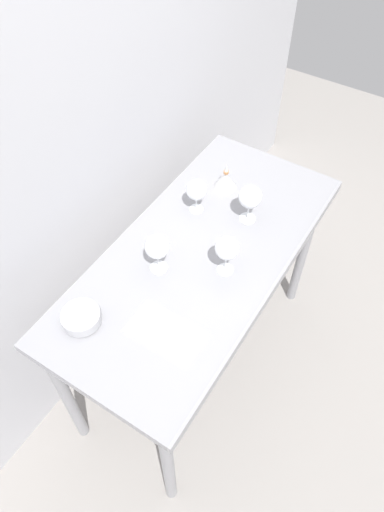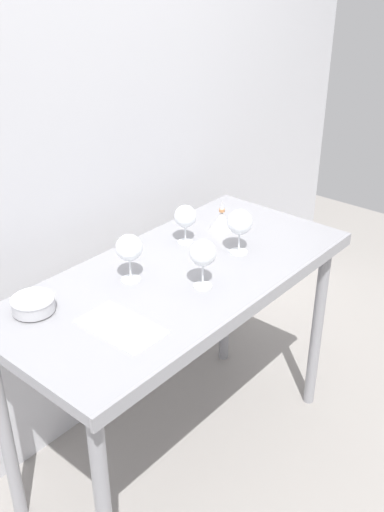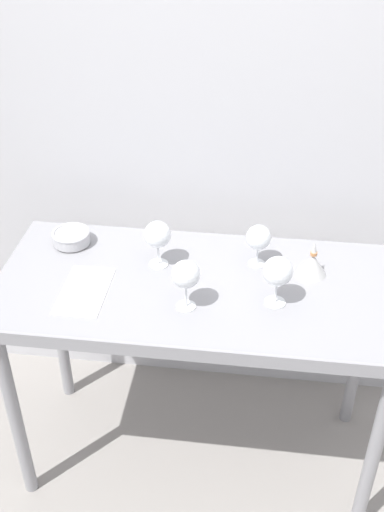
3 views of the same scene
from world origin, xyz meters
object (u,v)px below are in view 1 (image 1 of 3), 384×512
object	(u,v)px
wine_glass_near_right	(250,198)
tasting_sheet_upper	(166,332)
wine_glass_far_left	(157,247)
decanter_funnel	(226,180)
wine_glass_far_right	(196,190)
tasting_bowl	(81,317)
wine_glass_near_center	(227,249)

from	to	relation	value
wine_glass_near_right	tasting_sheet_upper	distance (m)	0.65
wine_glass_near_right	wine_glass_far_left	size ratio (longest dim) A/B	1.01
wine_glass_near_right	decanter_funnel	distance (m)	0.23
wine_glass_near_right	wine_glass_far_left	world-z (taller)	wine_glass_near_right
wine_glass_far_right	tasting_bowl	xyz separation A→B (m)	(-0.69, 0.04, -0.08)
wine_glass_far_right	tasting_bowl	world-z (taller)	wine_glass_far_right
wine_glass_far_left	tasting_bowl	xyz separation A→B (m)	(-0.35, 0.09, -0.09)
wine_glass_far_right	wine_glass_near_right	distance (m)	0.22
wine_glass_far_left	tasting_sheet_upper	bearing A→B (deg)	-140.32
wine_glass_near_right	wine_glass_far_left	distance (m)	0.45
tasting_bowl	decanter_funnel	distance (m)	0.89
wine_glass_near_center	wine_glass_near_right	distance (m)	0.29
wine_glass_far_left	tasting_sheet_upper	xyz separation A→B (m)	(-0.22, -0.18, -0.12)
wine_glass_near_right	decanter_funnel	xyz separation A→B (m)	(0.12, 0.18, -0.08)
wine_glass_near_center	tasting_bowl	distance (m)	0.58
wine_glass_far_right	wine_glass_near_right	world-z (taller)	wine_glass_near_right
wine_glass_near_right	wine_glass_far_left	bearing A→B (deg)	158.25
wine_glass_near_right	tasting_sheet_upper	world-z (taller)	wine_glass_near_right
wine_glass_near_right	wine_glass_far_right	bearing A→B (deg)	107.81
tasting_sheet_upper	decanter_funnel	distance (m)	0.79
wine_glass_far_right	wine_glass_far_left	distance (m)	0.35
wine_glass_near_right	tasting_bowl	size ratio (longest dim) A/B	1.24
wine_glass_far_right	wine_glass_near_right	size ratio (longest dim) A/B	0.89
wine_glass_far_left	tasting_bowl	size ratio (longest dim) A/B	1.23
wine_glass_far_left	tasting_bowl	world-z (taller)	wine_glass_far_left
tasting_sheet_upper	tasting_bowl	world-z (taller)	tasting_bowl
wine_glass_near_center	tasting_bowl	world-z (taller)	wine_glass_near_center
tasting_sheet_upper	decanter_funnel	world-z (taller)	decanter_funnel
wine_glass_near_center	tasting_bowl	size ratio (longest dim) A/B	1.25
wine_glass_far_left	decanter_funnel	size ratio (longest dim) A/B	1.36
tasting_bowl	decanter_funnel	world-z (taller)	decanter_funnel
tasting_sheet_upper	tasting_bowl	distance (m)	0.30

